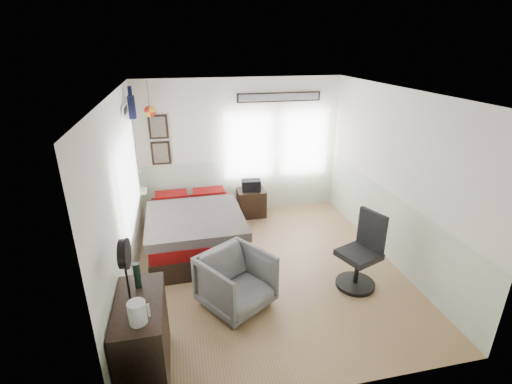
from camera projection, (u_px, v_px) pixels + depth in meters
ground_plane at (268, 269)px, 5.81m from camera, size 4.00×4.50×0.01m
room_shell at (261, 168)px, 5.36m from camera, size 4.02×4.52×2.71m
wall_decor at (182, 115)px, 6.58m from camera, size 3.55×1.32×1.44m
bed at (195, 229)px, 6.34m from camera, size 1.58×2.16×0.68m
dresser at (143, 338)px, 3.85m from camera, size 0.48×1.00×0.90m
armchair at (236, 281)px, 4.87m from camera, size 1.14×1.15×0.76m
nightstand at (251, 203)px, 7.51m from camera, size 0.55×0.44×0.55m
task_chair at (361, 257)px, 5.27m from camera, size 0.65×0.65×1.13m
kettle at (137, 313)px, 3.38m from camera, size 0.19×0.17×0.22m
bottle at (137, 275)px, 3.87m from camera, size 0.07×0.07×0.28m
stand_fan at (124, 255)px, 3.45m from camera, size 0.09×0.30×0.73m
black_bag at (251, 185)px, 7.36m from camera, size 0.39×0.27×0.22m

